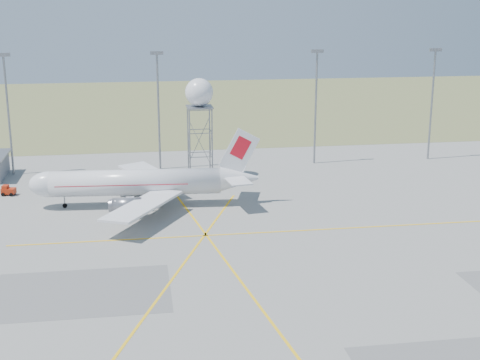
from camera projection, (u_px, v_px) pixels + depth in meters
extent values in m
plane|color=#9D9E98|center=(310.00, 351.00, 56.58)|extent=(400.00, 400.00, 0.00)
cube|color=#5E6939|center=(185.00, 105.00, 190.20)|extent=(400.00, 120.00, 0.03)
cylinder|color=gray|center=(9.00, 116.00, 111.80)|extent=(0.36, 0.36, 20.00)
cube|color=gray|center=(3.00, 55.00, 109.16)|extent=(2.20, 0.50, 0.60)
cylinder|color=gray|center=(159.00, 113.00, 115.51)|extent=(0.36, 0.36, 20.00)
cube|color=gray|center=(157.00, 53.00, 112.87)|extent=(2.20, 0.50, 0.60)
cylinder|color=gray|center=(316.00, 109.00, 119.66)|extent=(0.36, 0.36, 20.00)
cube|color=gray|center=(317.00, 51.00, 117.02)|extent=(2.20, 0.50, 0.60)
cylinder|color=gray|center=(432.00, 106.00, 122.92)|extent=(0.36, 0.36, 20.00)
cube|color=gray|center=(436.00, 50.00, 120.28)|extent=(2.20, 0.50, 0.60)
cylinder|color=silver|center=(136.00, 182.00, 95.71)|extent=(24.39, 5.41, 3.72)
ellipsoid|color=silver|center=(50.00, 184.00, 94.73)|extent=(6.20, 4.13, 3.72)
cube|color=black|center=(42.00, 181.00, 94.49)|extent=(1.55, 2.14, 0.91)
cone|color=silver|center=(239.00, 178.00, 96.84)|extent=(5.83, 4.10, 3.72)
cube|color=silver|center=(239.00, 152.00, 95.83)|extent=(5.97, 0.70, 7.00)
cube|color=red|center=(241.00, 148.00, 95.67)|extent=(3.22, 0.54, 3.59)
cube|color=silver|center=(235.00, 170.00, 99.54)|extent=(3.33, 5.31, 0.17)
cube|color=silver|center=(238.00, 181.00, 93.81)|extent=(3.33, 5.31, 0.17)
cube|color=silver|center=(149.00, 174.00, 104.12)|extent=(9.71, 15.48, 0.33)
cube|color=silver|center=(143.00, 206.00, 88.00)|extent=(11.32, 15.12, 0.33)
cylinder|color=slate|center=(133.00, 184.00, 101.28)|extent=(4.05, 2.41, 2.14)
cylinder|color=slate|center=(127.00, 205.00, 90.89)|extent=(4.05, 2.41, 2.14)
cube|color=red|center=(123.00, 182.00, 95.53)|extent=(18.83, 5.06, 0.11)
cylinder|color=black|center=(65.00, 205.00, 95.69)|extent=(0.70, 0.70, 0.84)
cube|color=black|center=(150.00, 203.00, 96.66)|extent=(1.32, 5.63, 0.84)
cylinder|color=gray|center=(150.00, 200.00, 96.55)|extent=(0.24, 0.24, 1.67)
cylinder|color=gray|center=(190.00, 145.00, 108.68)|extent=(0.22, 0.22, 11.94)
cylinder|color=gray|center=(212.00, 145.00, 109.23)|extent=(0.22, 0.22, 11.94)
cylinder|color=gray|center=(210.00, 140.00, 112.73)|extent=(0.22, 0.22, 11.94)
cylinder|color=gray|center=(188.00, 141.00, 112.19)|extent=(0.22, 0.22, 11.94)
cube|color=gray|center=(199.00, 107.00, 109.16)|extent=(4.27, 4.27, 0.23)
sphere|color=silver|center=(199.00, 92.00, 108.55)|extent=(4.59, 4.59, 4.59)
cube|color=#B1260C|center=(9.00, 191.00, 101.80)|extent=(2.23, 1.66, 0.82)
cube|color=#B1260C|center=(5.00, 187.00, 101.66)|extent=(1.03, 1.24, 0.46)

